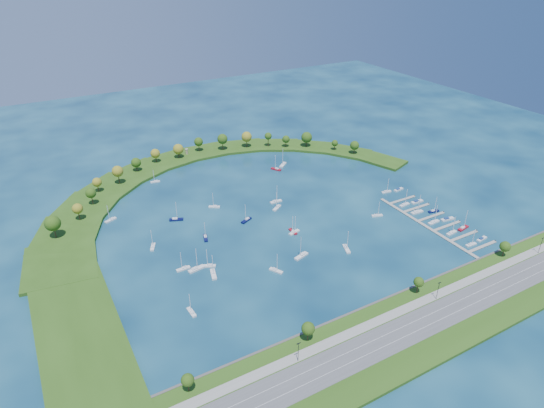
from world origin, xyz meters
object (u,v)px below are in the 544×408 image
moored_boat_2 (196,269)px  moored_boat_11 (111,220)px  moored_boat_7 (209,265)px  moored_boat_15 (214,206)px  docked_boat_0 (471,244)px  moored_boat_18 (183,268)px  docked_boat_5 (447,219)px  docked_boat_9 (417,202)px  moored_boat_14 (155,181)px  moored_boat_4 (276,270)px  docked_boat_6 (417,212)px  moored_boat_10 (205,237)px  harbor_tower (187,151)px  moored_boat_16 (276,169)px  docked_boat_1 (482,239)px  docked_boat_3 (463,228)px  moored_boat_1 (191,312)px  moored_boat_17 (176,219)px  moored_boat_5 (153,246)px  docked_boat_4 (434,222)px  dock_system (434,223)px  moored_boat_12 (377,215)px  docked_boat_7 (434,211)px  moored_boat_13 (301,256)px  docked_boat_8 (404,204)px  moored_boat_3 (293,231)px  docked_boat_10 (386,191)px  docked_boat_11 (399,189)px  moored_boat_6 (213,274)px  docked_boat_2 (452,232)px  moored_boat_19 (276,201)px  moored_boat_0 (246,220)px  moored_boat_20 (346,248)px  moored_boat_9 (283,164)px  moored_boat_21 (277,207)px

moored_boat_2 → moored_boat_11: bearing=101.6°
moored_boat_7 → moored_boat_15: 66.39m
docked_boat_0 → moored_boat_18: bearing=162.8°
docked_boat_5 → docked_boat_9: docked_boat_5 is taller
moored_boat_7 → moored_boat_14: bearing=-65.3°
moored_boat_4 → docked_boat_6: bearing=65.9°
moored_boat_10 → harbor_tower: bearing=-178.6°
moored_boat_15 → moored_boat_16: size_ratio=0.89×
docked_boat_1 → docked_boat_3: bearing=82.9°
moored_boat_15 → docked_boat_1: bearing=169.8°
docked_boat_5 → moored_boat_1: bearing=-171.3°
moored_boat_17 → docked_boat_3: docked_boat_3 is taller
moored_boat_11 → docked_boat_6: (177.59, -88.34, 0.04)m
moored_boat_5 → docked_boat_4: 173.73m
dock_system → moored_boat_12: (-25.36, 24.63, 0.52)m
docked_boat_3 → docked_boat_7: size_ratio=1.15×
moored_boat_2 → moored_boat_4: (37.00, -22.18, -0.06)m
moored_boat_13 → moored_boat_14: size_ratio=1.37×
moored_boat_10 → docked_boat_8: bearing=95.1°
harbor_tower → moored_boat_2: (-50.79, -151.70, -3.36)m
moored_boat_12 → docked_boat_8: size_ratio=0.88×
moored_boat_3 → moored_boat_11: bearing=53.5°
dock_system → moored_boat_18: size_ratio=7.25×
moored_boat_7 → docked_boat_5: 154.87m
moored_boat_11 → docked_boat_4: bearing=126.8°
docked_boat_10 → docked_boat_11: docked_boat_10 is taller
moored_boat_16 → docked_boat_0: size_ratio=1.15×
moored_boat_6 → docked_boat_6: bearing=103.4°
moored_boat_2 → moored_boat_13: (56.13, -17.56, 0.01)m
moored_boat_14 → docked_boat_2: 208.61m
moored_boat_14 → docked_boat_7: bearing=150.3°
moored_boat_4 → moored_boat_14: bearing=160.9°
moored_boat_12 → docked_boat_9: 36.04m
moored_boat_19 → docked_boat_9: bearing=-29.2°
moored_boat_1 → docked_boat_11: 182.26m
moored_boat_10 → docked_boat_2: 149.31m
moored_boat_0 → moored_boat_2: size_ratio=0.91×
harbor_tower → moored_boat_15: moored_boat_15 is taller
harbor_tower → moored_boat_16: moored_boat_16 is taller
moored_boat_11 → moored_boat_13: (84.72, -93.18, 0.07)m
moored_boat_6 → moored_boat_0: bearing=150.8°
docked_boat_10 → dock_system: bearing=-86.8°
harbor_tower → docked_boat_5: (108.66, -180.63, -3.61)m
moored_boat_4 → docked_boat_11: size_ratio=1.39×
moored_boat_13 → moored_boat_20: 27.40m
moored_boat_4 → moored_boat_9: moored_boat_9 is taller
harbor_tower → docked_boat_3: (108.70, -193.20, -3.37)m
docked_boat_7 → moored_boat_21: bearing=156.9°
moored_boat_14 → docked_boat_3: size_ratio=0.78×
moored_boat_10 → moored_boat_6: bearing=1.2°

